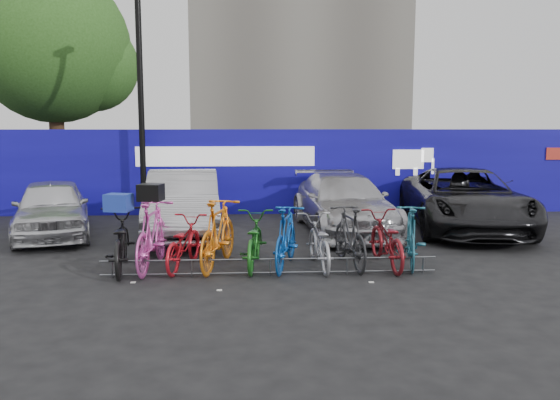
{
  "coord_description": "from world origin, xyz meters",
  "views": [
    {
      "loc": [
        -0.32,
        -9.46,
        2.46
      ],
      "look_at": [
        0.31,
        2.0,
        0.93
      ],
      "focal_mm": 35.0,
      "sensor_mm": 36.0,
      "label": 1
    }
  ],
  "objects": [
    {
      "name": "ground",
      "position": [
        0.0,
        0.0,
        0.0
      ],
      "size": [
        100.0,
        100.0,
        0.0
      ],
      "primitive_type": "plane",
      "color": "black",
      "rests_on": "ground"
    },
    {
      "name": "hoarding",
      "position": [
        0.01,
        6.0,
        1.2
      ],
      "size": [
        22.0,
        0.18,
        2.4
      ],
      "color": "#0F0984",
      "rests_on": "ground"
    },
    {
      "name": "tree",
      "position": [
        -6.77,
        10.06,
        5.07
      ],
      "size": [
        5.4,
        5.2,
        7.8
      ],
      "color": "#382314",
      "rests_on": "ground"
    },
    {
      "name": "lamppost",
      "position": [
        -3.2,
        5.4,
        3.27
      ],
      "size": [
        0.25,
        0.5,
        6.11
      ],
      "color": "black",
      "rests_on": "ground"
    },
    {
      "name": "bike_rack",
      "position": [
        -0.0,
        -0.6,
        0.16
      ],
      "size": [
        5.6,
        0.03,
        0.3
      ],
      "color": "#595B60",
      "rests_on": "ground"
    },
    {
      "name": "car_0",
      "position": [
        -4.79,
        2.96,
        0.65
      ],
      "size": [
        2.6,
        4.12,
        1.31
      ],
      "primitive_type": "imported",
      "rotation": [
        0.0,
        0.0,
        0.3
      ],
      "color": "silver",
      "rests_on": "ground"
    },
    {
      "name": "car_1",
      "position": [
        -1.85,
        2.96,
        0.73
      ],
      "size": [
        1.98,
        4.59,
        1.47
      ],
      "primitive_type": "imported",
      "rotation": [
        0.0,
        0.0,
        0.1
      ],
      "color": "#9F9FA4",
      "rests_on": "ground"
    },
    {
      "name": "car_2",
      "position": [
        1.88,
        3.23,
        0.68
      ],
      "size": [
        2.25,
        4.79,
        1.35
      ],
      "primitive_type": "imported",
      "rotation": [
        0.0,
        0.0,
        0.08
      ],
      "color": "#B3B3B8",
      "rests_on": "ground"
    },
    {
      "name": "car_3",
      "position": [
        4.81,
        3.28,
        0.74
      ],
      "size": [
        3.16,
        5.59,
        1.47
      ],
      "primitive_type": "imported",
      "rotation": [
        0.0,
        0.0,
        -0.14
      ],
      "color": "black",
      "rests_on": "ground"
    },
    {
      "name": "bike_0",
      "position": [
        -2.57,
        -0.12,
        0.52
      ],
      "size": [
        0.99,
        2.06,
        1.04
      ],
      "primitive_type": "imported",
      "rotation": [
        0.0,
        0.0,
        3.3
      ],
      "color": "black",
      "rests_on": "ground"
    },
    {
      "name": "bike_1",
      "position": [
        -2.03,
        -0.07,
        0.6
      ],
      "size": [
        0.73,
        2.05,
        1.21
      ],
      "primitive_type": "imported",
      "rotation": [
        0.0,
        0.0,
        3.06
      ],
      "color": "#E14BB4",
      "rests_on": "ground"
    },
    {
      "name": "bike_2",
      "position": [
        -1.5,
        -0.04,
        0.45
      ],
      "size": [
        0.94,
        1.8,
        0.9
      ],
      "primitive_type": "imported",
      "rotation": [
        0.0,
        0.0,
        2.94
      ],
      "color": "red",
      "rests_on": "ground"
    },
    {
      "name": "bike_3",
      "position": [
        -0.89,
        -0.04,
        0.61
      ],
      "size": [
        1.01,
        2.1,
        1.21
      ],
      "primitive_type": "imported",
      "rotation": [
        0.0,
        0.0,
        2.91
      ],
      "color": "orange",
      "rests_on": "ground"
    },
    {
      "name": "bike_4",
      "position": [
        -0.27,
        -0.03,
        0.48
      ],
      "size": [
        0.81,
        1.89,
        0.96
      ],
      "primitive_type": "imported",
      "rotation": [
        0.0,
        0.0,
        3.05
      ],
      "color": "#1B651B",
      "rests_on": "ground"
    },
    {
      "name": "bike_5",
      "position": [
        0.3,
        -0.14,
        0.55
      ],
      "size": [
        0.94,
        1.9,
        1.1
      ],
      "primitive_type": "imported",
      "rotation": [
        0.0,
        0.0,
        2.9
      ],
      "color": "#0E48A5",
      "rests_on": "ground"
    },
    {
      "name": "bike_6",
      "position": [
        0.87,
        -0.11,
        0.46
      ],
      "size": [
        0.72,
        1.78,
        0.92
      ],
      "primitive_type": "imported",
      "rotation": [
        0.0,
        0.0,
        3.21
      ],
      "color": "#929399",
      "rests_on": "ground"
    },
    {
      "name": "bike_7",
      "position": [
        1.43,
        -0.11,
        0.55
      ],
      "size": [
        0.72,
        1.86,
        1.09
      ],
      "primitive_type": "imported",
      "rotation": [
        0.0,
        0.0,
        3.25
      ],
      "color": "#27282A",
      "rests_on": "ground"
    },
    {
      "name": "bike_8",
      "position": [
        2.07,
        -0.12,
        0.49
      ],
      "size": [
        0.74,
        1.88,
        0.97
      ],
      "primitive_type": "imported",
      "rotation": [
        0.0,
        0.0,
        3.19
      ],
      "color": "maroon",
      "rests_on": "ground"
    },
    {
      "name": "bike_9",
      "position": [
        2.53,
        -0.1,
        0.54
      ],
      "size": [
        0.91,
        1.86,
        1.08
      ],
      "primitive_type": "imported",
      "rotation": [
        0.0,
        0.0,
        2.9
      ],
      "color": "#1E5C70",
      "rests_on": "ground"
    },
    {
      "name": "cargo_crate",
      "position": [
        -2.57,
        -0.12,
        1.19
      ],
      "size": [
        0.48,
        0.41,
        0.3
      ],
      "primitive_type": "cube",
      "rotation": [
        0.0,
        0.0,
        -0.24
      ],
      "color": "#203AAD",
      "rests_on": "bike_0"
    },
    {
      "name": "cargo_topcase",
      "position": [
        -2.03,
        -0.07,
        1.35
      ],
      "size": [
        0.45,
        0.41,
        0.29
      ],
      "primitive_type": "cube",
      "rotation": [
        0.0,
        0.0,
        -0.17
      ],
      "color": "black",
      "rests_on": "bike_1"
    }
  ]
}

